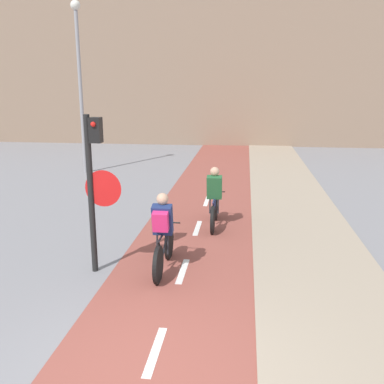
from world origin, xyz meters
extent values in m
plane|color=gray|center=(0.00, 0.00, 0.00)|extent=(120.00, 120.00, 0.00)
cube|color=brown|center=(0.00, 0.00, 0.01)|extent=(2.63, 60.00, 0.02)
cube|color=white|center=(0.00, 0.50, 0.02)|extent=(0.12, 1.10, 0.00)
cube|color=white|center=(0.00, 3.00, 0.02)|extent=(0.12, 1.10, 0.00)
cube|color=white|center=(0.00, 5.50, 0.02)|extent=(0.12, 1.10, 0.00)
cube|color=white|center=(0.00, 8.00, 0.02)|extent=(0.12, 1.10, 0.00)
cube|color=white|center=(0.00, 10.50, 0.02)|extent=(0.12, 1.10, 0.00)
cube|color=#89705B|center=(0.00, 22.77, 4.34)|extent=(60.00, 5.00, 8.67)
cylinder|color=black|center=(-1.65, 2.87, 1.46)|extent=(0.11, 0.11, 2.92)
cube|color=black|center=(-1.50, 2.87, 2.65)|extent=(0.20, 0.20, 0.44)
sphere|color=red|center=(-1.50, 2.76, 2.76)|extent=(0.09, 0.09, 0.09)
cone|color=red|center=(-1.42, 2.86, 1.61)|extent=(0.67, 0.01, 0.67)
cone|color=silver|center=(-1.42, 2.87, 1.61)|extent=(0.60, 0.02, 0.60)
cylinder|color=gray|center=(-5.22, 11.83, 3.06)|extent=(0.14, 0.14, 6.13)
sphere|color=silver|center=(-5.22, 11.83, 6.24)|extent=(0.36, 0.36, 0.36)
cylinder|color=black|center=(-0.37, 2.51, 0.34)|extent=(0.07, 0.68, 0.68)
cylinder|color=black|center=(-0.37, 3.62, 0.34)|extent=(0.07, 0.68, 0.68)
cylinder|color=black|center=(-0.37, 3.28, 0.52)|extent=(0.04, 0.71, 0.42)
cylinder|color=black|center=(-0.37, 2.76, 0.53)|extent=(0.04, 0.37, 0.45)
cylinder|color=black|center=(-0.37, 3.11, 0.73)|extent=(0.04, 1.03, 0.07)
cylinder|color=black|center=(-0.37, 2.72, 0.33)|extent=(0.04, 0.42, 0.05)
cylinder|color=black|center=(-0.37, 3.62, 0.76)|extent=(0.46, 0.03, 0.03)
cube|color=navy|center=(-0.37, 2.99, 1.02)|extent=(0.36, 0.31, 0.59)
sphere|color=tan|center=(-0.37, 3.03, 1.40)|extent=(0.22, 0.22, 0.22)
cylinder|color=#232328|center=(-0.47, 2.95, 0.58)|extent=(0.04, 0.07, 0.43)
cylinder|color=#232328|center=(-0.27, 2.95, 0.58)|extent=(0.04, 0.07, 0.43)
cube|color=#DB286B|center=(-0.37, 2.81, 1.04)|extent=(0.28, 0.23, 0.39)
cylinder|color=black|center=(0.39, 5.21, 0.33)|extent=(0.07, 0.67, 0.67)
cylinder|color=black|center=(0.39, 6.29, 0.33)|extent=(0.07, 0.67, 0.67)
cylinder|color=navy|center=(0.39, 5.96, 0.51)|extent=(0.04, 0.69, 0.42)
cylinder|color=navy|center=(0.39, 5.45, 0.53)|extent=(0.04, 0.36, 0.44)
cylinder|color=navy|center=(0.39, 5.79, 0.72)|extent=(0.04, 1.01, 0.07)
cylinder|color=navy|center=(0.39, 5.41, 0.33)|extent=(0.04, 0.41, 0.05)
cylinder|color=black|center=(0.39, 6.29, 0.75)|extent=(0.46, 0.03, 0.03)
cube|color=#235B33|center=(0.39, 5.67, 1.02)|extent=(0.36, 0.31, 0.59)
sphere|color=tan|center=(0.39, 5.71, 1.39)|extent=(0.22, 0.22, 0.22)
cylinder|color=#232328|center=(0.29, 5.64, 0.58)|extent=(0.04, 0.07, 0.42)
cylinder|color=#232328|center=(0.49, 5.64, 0.58)|extent=(0.04, 0.07, 0.42)
camera|label=1|loc=(1.09, -4.33, 3.42)|focal=40.00mm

